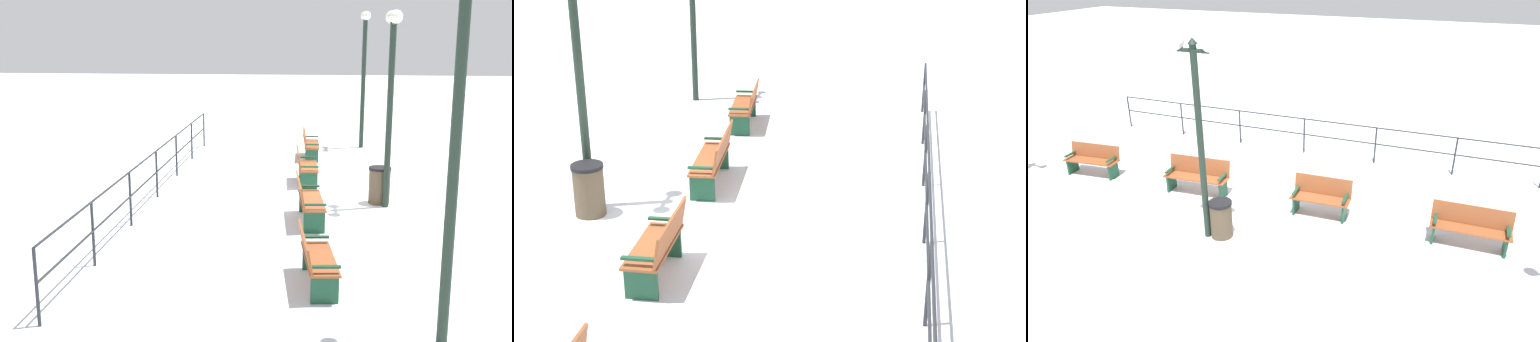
% 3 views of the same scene
% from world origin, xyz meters
% --- Properties ---
extents(ground_plane, '(80.00, 80.00, 0.00)m').
position_xyz_m(ground_plane, '(0.00, 0.00, 0.00)').
color(ground_plane, white).
rests_on(ground_plane, ground).
extents(bench_nearest, '(0.66, 1.56, 0.85)m').
position_xyz_m(bench_nearest, '(0.02, -4.93, 0.45)').
color(bench_nearest, brown).
rests_on(bench_nearest, ground).
extents(bench_second, '(0.64, 1.70, 0.91)m').
position_xyz_m(bench_second, '(-0.11, -1.65, 0.48)').
color(bench_second, brown).
rests_on(bench_second, ground).
extents(bench_third, '(0.59, 1.39, 0.90)m').
position_xyz_m(bench_third, '(-0.20, 1.64, 0.46)').
color(bench_third, brown).
rests_on(bench_third, ground).
extents(lamppost_middle, '(0.28, 0.95, 4.26)m').
position_xyz_m(lamppost_middle, '(1.61, -0.37, 2.90)').
color(lamppost_middle, '#1E2D23').
rests_on(lamppost_middle, ground).
extents(waterfront_railing, '(0.05, 13.28, 1.12)m').
position_xyz_m(waterfront_railing, '(-3.64, -0.00, 0.76)').
color(waterfront_railing, '#26282D').
rests_on(waterfront_railing, ground).
extents(trash_bin, '(0.50, 0.50, 0.84)m').
position_xyz_m(trash_bin, '(1.49, -0.08, 0.42)').
color(trash_bin, brown).
rests_on(trash_bin, ground).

